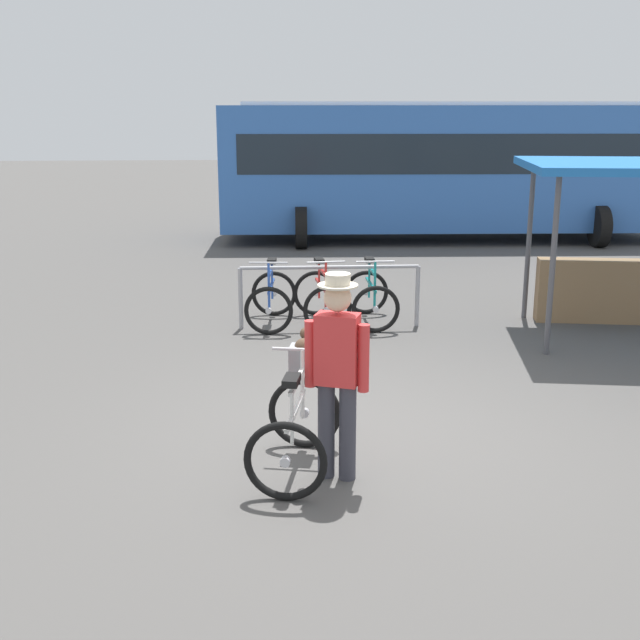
# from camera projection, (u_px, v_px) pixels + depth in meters

# --- Properties ---
(ground_plane) EXTENTS (80.00, 80.00, 0.00)m
(ground_plane) POSITION_uv_depth(u_px,v_px,m) (353.00, 434.00, 7.50)
(ground_plane) COLOR #514F4C
(bike_rack_rail) EXTENTS (2.51, 0.09, 0.88)m
(bike_rack_rail) POSITION_uv_depth(u_px,v_px,m) (330.00, 282.00, 10.98)
(bike_rack_rail) COLOR #99999E
(bike_rack_rail) RESTS_ON ground
(racked_bike_blue) EXTENTS (0.75, 1.15, 0.97)m
(racked_bike_blue) POSITION_uv_depth(u_px,v_px,m) (271.00, 299.00, 11.18)
(racked_bike_blue) COLOR black
(racked_bike_blue) RESTS_ON ground
(racked_bike_red) EXTENTS (0.76, 1.17, 0.98)m
(racked_bike_red) POSITION_uv_depth(u_px,v_px,m) (321.00, 299.00, 11.22)
(racked_bike_red) COLOR black
(racked_bike_red) RESTS_ON ground
(racked_bike_teal) EXTENTS (0.67, 1.12, 0.98)m
(racked_bike_teal) POSITION_uv_depth(u_px,v_px,m) (371.00, 298.00, 11.26)
(racked_bike_teal) COLOR black
(racked_bike_teal) RESTS_ON ground
(featured_bicycle) EXTENTS (0.86, 1.25, 1.09)m
(featured_bicycle) POSITION_uv_depth(u_px,v_px,m) (298.00, 412.00, 6.73)
(featured_bicycle) COLOR black
(featured_bicycle) RESTS_ON ground
(person_with_featured_bike) EXTENTS (0.50, 0.32, 1.72)m
(person_with_featured_bike) POSITION_uv_depth(u_px,v_px,m) (337.00, 369.00, 6.40)
(person_with_featured_bike) COLOR #383842
(person_with_featured_bike) RESTS_ON ground
(bus_distant) EXTENTS (10.09, 3.67, 3.08)m
(bus_distant) POSITION_uv_depth(u_px,v_px,m) (443.00, 163.00, 18.17)
(bus_distant) COLOR #3366B7
(bus_distant) RESTS_ON ground
(market_stall) EXTENTS (3.43, 2.77, 2.30)m
(market_stall) POSITION_uv_depth(u_px,v_px,m) (636.00, 229.00, 10.65)
(market_stall) COLOR #4C4C51
(market_stall) RESTS_ON ground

